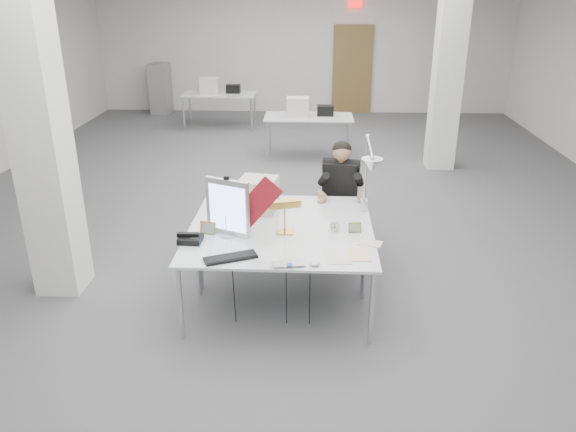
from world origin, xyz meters
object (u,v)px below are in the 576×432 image
at_px(desk_phone, 190,239).
at_px(office_chair, 340,211).
at_px(desk_main, 278,248).
at_px(laptop, 289,267).
at_px(bankers_lamp, 285,218).
at_px(seated_person, 341,179).
at_px(monitor, 228,207).
at_px(architect_lamp, 368,180).
at_px(beige_monitor, 258,195).

bearing_deg(desk_phone, office_chair, 49.03).
bearing_deg(desk_main, office_chair, 68.42).
height_order(laptop, bankers_lamp, bankers_lamp).
distance_m(desk_main, office_chair, 1.73).
height_order(seated_person, monitor, seated_person).
distance_m(desk_main, seated_person, 1.67).
relative_size(seated_person, desk_phone, 4.16).
xyz_separation_m(desk_main, architect_lamp, (0.85, 0.68, 0.44)).
height_order(desk_phone, architect_lamp, architect_lamp).
distance_m(monitor, bankers_lamp, 0.55).
xyz_separation_m(bankers_lamp, beige_monitor, (-0.31, 0.57, 0.02)).
bearing_deg(architect_lamp, bankers_lamp, -168.57).
height_order(beige_monitor, architect_lamp, architect_lamp).
bearing_deg(seated_person, laptop, -94.67).
bearing_deg(beige_monitor, laptop, -63.01).
xyz_separation_m(desk_main, office_chair, (0.63, 1.59, -0.26)).
height_order(monitor, architect_lamp, architect_lamp).
bearing_deg(seated_person, architect_lamp, -65.61).
bearing_deg(architect_lamp, seated_person, 90.92).
relative_size(bankers_lamp, beige_monitor, 0.82).
xyz_separation_m(office_chair, desk_phone, (-1.45, -1.52, 0.30)).
distance_m(office_chair, seated_person, 0.43).
relative_size(desk_main, office_chair, 1.88).
xyz_separation_m(seated_person, architect_lamp, (0.22, -0.86, 0.28)).
xyz_separation_m(office_chair, architect_lamp, (0.22, -0.91, 0.70)).
bearing_deg(desk_main, architect_lamp, 38.71).
bearing_deg(office_chair, monitor, -119.91).
xyz_separation_m(seated_person, laptop, (-0.50, -1.95, -0.13)).
distance_m(seated_person, laptop, 2.01).
height_order(desk_phone, beige_monitor, beige_monitor).
relative_size(beige_monitor, architect_lamp, 0.44).
height_order(seated_person, desk_phone, seated_person).
xyz_separation_m(monitor, desk_phone, (-0.33, -0.18, -0.25)).
xyz_separation_m(laptop, architect_lamp, (0.73, 1.09, 0.41)).
relative_size(laptop, desk_phone, 1.32).
xyz_separation_m(bankers_lamp, desk_phone, (-0.86, -0.24, -0.13)).
distance_m(bankers_lamp, desk_phone, 0.91).
bearing_deg(desk_main, monitor, 153.08).
height_order(desk_main, desk_phone, desk_phone).
bearing_deg(monitor, desk_main, -3.80).
height_order(office_chair, laptop, office_chair).
bearing_deg(desk_phone, laptop, -24.04).
relative_size(laptop, beige_monitor, 0.76).
distance_m(seated_person, architect_lamp, 0.93).
relative_size(monitor, bankers_lamp, 1.82).
bearing_deg(office_chair, laptop, -94.32).
bearing_deg(architect_lamp, office_chair, 90.15).
bearing_deg(monitor, beige_monitor, 93.59).
height_order(desk_main, beige_monitor, beige_monitor).
bearing_deg(laptop, beige_monitor, 96.39).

